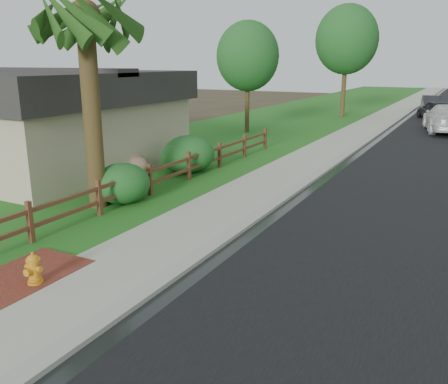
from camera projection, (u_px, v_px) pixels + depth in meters
The scene contains 20 objects.
ground at pixel (142, 282), 9.54m from camera, with size 120.00×120.00×0.00m, color #392F1F.
curb at pixel (405, 114), 39.20m from camera, with size 0.40×90.00×0.12m, color gray.
wet_gutter at pixel (410, 115), 39.05m from camera, with size 0.50×90.00×0.00m, color black.
sidewalk at pixel (389, 114), 39.78m from camera, with size 2.20×90.00×0.10m, color #A9A793.
grass_strip at pixel (366, 113), 40.64m from camera, with size 1.60×90.00×0.06m, color #275C1A.
lawn_near at pixel (307, 110), 42.98m from camera, with size 9.00×90.00×0.04m, color #275C1A.
brick_patch at pixel (25, 277), 9.66m from camera, with size 1.60×2.40×0.11m, color maroon.
ranch_fence at pixel (171, 171), 16.45m from camera, with size 0.12×16.92×1.10m.
palm_tree at pixel (85, 15), 12.99m from camera, with size 3.60×3.60×6.60m.
house at pixel (31, 116), 19.90m from camera, with size 10.60×9.60×4.05m.
fire_hydrant at pixel (34, 269), 9.20m from camera, with size 0.42×0.34×0.65m.
white_suv at pixel (447, 118), 29.47m from camera, with size 2.42×5.96×1.73m, color silver.
dark_car_mid at pixel (436, 110), 35.81m from camera, with size 1.73×4.31×1.47m, color black.
dark_car_far at pixel (431, 104), 41.57m from camera, with size 1.46×4.20×1.38m, color black.
boulder at pixel (136, 165), 18.56m from camera, with size 1.13×0.85×0.76m, color brown.
shrub_a at pixel (123, 183), 14.70m from camera, with size 1.70×1.70×1.28m, color #1A4B1B.
shrub_b at pixel (184, 157), 18.69m from camera, with size 1.89×1.89×1.33m, color #1A4B1B.
shrub_c at pixel (189, 154), 18.86m from camera, with size 2.06×2.06×1.49m, color #1A4B1B.
tree_near_left at pixel (248, 56), 28.32m from camera, with size 3.76×3.76×6.67m.
tree_mid_left at pixel (347, 40), 36.32m from camera, with size 4.78×4.78×8.54m.
Camera 1 is at (5.52, -6.94, 4.30)m, focal length 38.00 mm.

